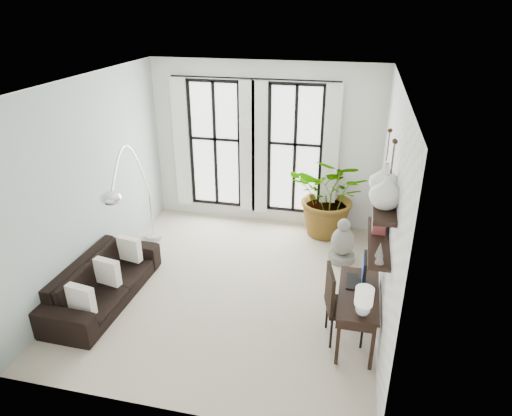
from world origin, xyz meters
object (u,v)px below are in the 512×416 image
(desk, at_px, (358,297))
(desk_chair, at_px, (339,301))
(arc_lamp, at_px, (130,172))
(buddha, at_px, (343,244))
(plant, at_px, (331,195))
(sofa, at_px, (103,281))

(desk, relative_size, desk_chair, 1.15)
(arc_lamp, bearing_deg, buddha, 15.66)
(arc_lamp, bearing_deg, desk_chair, -17.96)
(arc_lamp, bearing_deg, plant, 31.93)
(arc_lamp, distance_m, buddha, 3.75)
(desk_chair, bearing_deg, plant, 83.90)
(desk_chair, xyz_separation_m, arc_lamp, (-3.40, 1.10, 1.11))
(sofa, relative_size, buddha, 2.70)
(desk, height_order, buddha, desk)
(arc_lamp, relative_size, buddha, 2.74)
(sofa, distance_m, arc_lamp, 1.72)
(sofa, xyz_separation_m, buddha, (3.46, 1.95, 0.02))
(arc_lamp, height_order, buddha, arc_lamp)
(desk, height_order, desk_chair, desk)
(sofa, bearing_deg, arc_lamp, -4.63)
(desk, distance_m, arc_lamp, 3.94)
(desk, distance_m, desk_chair, 0.26)
(plant, distance_m, desk_chair, 3.04)
(sofa, distance_m, buddha, 3.97)
(plant, height_order, desk, plant)
(plant, relative_size, arc_lamp, 0.74)
(plant, bearing_deg, arc_lamp, -148.07)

